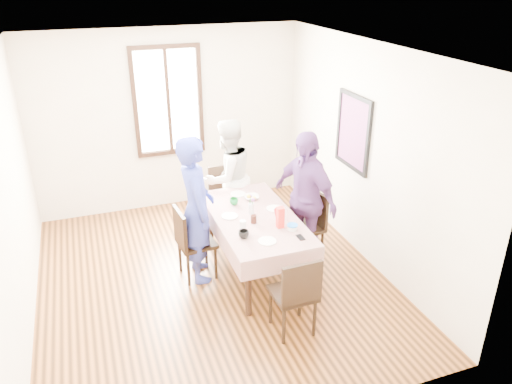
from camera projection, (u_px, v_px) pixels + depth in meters
ground at (212, 278)px, 6.02m from camera, size 4.50×4.50×0.00m
back_wall at (169, 121)px, 7.38m from camera, size 4.00×0.00×4.00m
right_wall at (366, 155)px, 6.07m from camera, size 0.00×4.50×4.50m
window_frame at (168, 101)px, 7.24m from camera, size 1.02×0.06×1.62m
window_pane at (168, 101)px, 7.25m from camera, size 0.90×0.02×1.50m
art_poster at (353, 132)px, 6.24m from camera, size 0.04×0.76×0.96m
dining_table at (255, 245)px, 6.02m from camera, size 0.82×1.67×0.75m
tablecloth at (255, 217)px, 5.86m from camera, size 0.94×1.79×0.01m
chair_left at (197, 242)px, 5.91m from camera, size 0.46×0.46×0.91m
chair_right at (304, 228)px, 6.24m from camera, size 0.48×0.48×0.91m
chair_far at (227, 200)px, 6.97m from camera, size 0.42×0.42×0.91m
chair_near at (293, 293)px, 5.00m from camera, size 0.43×0.43×0.91m
person_left at (196, 209)px, 5.73m from camera, size 0.46×0.67×1.78m
person_far at (227, 177)px, 6.80m from camera, size 0.97×0.88×1.64m
person_right at (304, 199)px, 6.06m from camera, size 0.72×1.09×1.73m
mug_black at (244, 234)px, 5.37m from camera, size 0.12×0.12×0.09m
mug_flag at (277, 213)px, 5.85m from camera, size 0.10×0.10×0.08m
mug_green at (234, 201)px, 6.12m from camera, size 0.15×0.15×0.09m
serving_bowl at (251, 197)px, 6.27m from camera, size 0.20×0.20×0.05m
juice_carton at (280, 217)px, 5.56m from camera, size 0.08×0.08×0.25m
butter_tub at (292, 228)px, 5.55m from camera, size 0.11×0.11×0.05m
jam_jar at (254, 219)px, 5.69m from camera, size 0.07×0.07×0.09m
drinking_glass at (243, 225)px, 5.54m from camera, size 0.08×0.08×0.11m
smartphone at (301, 237)px, 5.40m from camera, size 0.07×0.13×0.01m
flower_vase at (251, 208)px, 5.89m from camera, size 0.07×0.07×0.13m
plate_left at (230, 216)px, 5.85m from camera, size 0.20×0.20×0.01m
plate_right at (274, 209)px, 6.03m from camera, size 0.20×0.20×0.01m
plate_far at (238, 194)px, 6.41m from camera, size 0.20×0.20×0.01m
plate_near at (267, 241)px, 5.32m from camera, size 0.20×0.20×0.01m
butter_lid at (292, 225)px, 5.53m from camera, size 0.12×0.12×0.01m
flower_bunch at (251, 200)px, 5.84m from camera, size 0.09×0.09×0.10m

